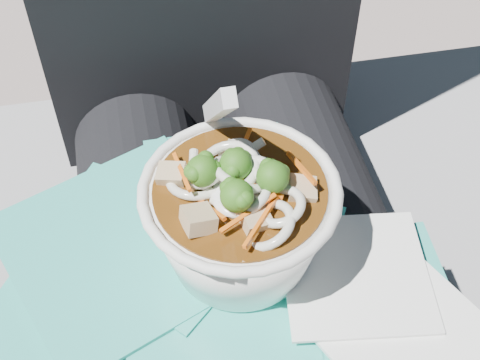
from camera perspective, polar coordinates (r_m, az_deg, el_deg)
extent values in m
cube|color=gray|center=(1.01, -1.20, -11.52)|extent=(1.01, 0.52, 0.48)
cylinder|color=black|center=(0.66, -6.68, -10.65)|extent=(0.14, 0.48, 0.14)
cylinder|color=black|center=(0.68, 8.22, -7.97)|extent=(0.14, 0.48, 0.14)
cube|color=teal|center=(0.61, 1.84, -4.32)|extent=(0.17, 0.15, 0.00)
cube|color=teal|center=(0.57, 5.45, -11.02)|extent=(0.19, 0.20, 0.00)
cube|color=teal|center=(0.59, -9.28, -8.43)|extent=(0.28, 0.29, 0.00)
cube|color=teal|center=(0.58, 10.83, -9.81)|extent=(0.15, 0.14, 0.00)
cube|color=teal|center=(0.59, 1.73, -6.73)|extent=(0.24, 0.24, 0.00)
cube|color=teal|center=(0.55, 3.22, -12.38)|extent=(0.16, 0.17, 0.00)
cube|color=teal|center=(0.58, -1.44, -7.28)|extent=(0.18, 0.22, 0.00)
cube|color=teal|center=(0.63, -1.38, -0.53)|extent=(0.14, 0.15, 0.00)
cube|color=teal|center=(0.59, -6.39, -6.49)|extent=(0.16, 0.16, 0.00)
cube|color=teal|center=(0.60, -9.87, -5.45)|extent=(0.25, 0.25, 0.00)
cube|color=white|center=(0.56, 13.42, -12.08)|extent=(0.16, 0.16, 0.00)
cube|color=white|center=(0.57, 9.84, -7.83)|extent=(0.14, 0.14, 0.00)
torus|color=white|center=(0.51, 0.00, -0.88)|extent=(0.16, 0.16, 0.01)
cylinder|color=#46260A|center=(0.51, 0.00, -1.10)|extent=(0.13, 0.13, 0.01)
torus|color=silver|center=(0.52, -0.10, 1.40)|extent=(0.04, 0.04, 0.02)
torus|color=silver|center=(0.51, -1.07, 0.94)|extent=(0.07, 0.07, 0.03)
torus|color=silver|center=(0.50, 1.11, 0.09)|extent=(0.05, 0.05, 0.03)
torus|color=silver|center=(0.51, -0.08, -1.33)|extent=(0.05, 0.05, 0.02)
torus|color=silver|center=(0.51, -0.11, -0.38)|extent=(0.04, 0.04, 0.01)
torus|color=silver|center=(0.51, -2.63, 0.59)|extent=(0.05, 0.05, 0.03)
torus|color=silver|center=(0.53, -0.20, 1.90)|extent=(0.04, 0.04, 0.03)
torus|color=silver|center=(0.50, 0.49, -1.46)|extent=(0.05, 0.05, 0.04)
torus|color=silver|center=(0.50, 0.24, -2.76)|extent=(0.05, 0.04, 0.03)
torus|color=silver|center=(0.51, 0.02, 0.50)|extent=(0.06, 0.06, 0.04)
torus|color=silver|center=(0.49, 2.25, -3.88)|extent=(0.06, 0.06, 0.04)
torus|color=silver|center=(0.49, 3.38, -2.25)|extent=(0.06, 0.06, 0.02)
torus|color=silver|center=(0.51, 1.09, -0.68)|extent=(0.07, 0.06, 0.05)
torus|color=silver|center=(0.51, 0.12, -0.77)|extent=(0.04, 0.05, 0.04)
torus|color=silver|center=(0.52, -3.77, -0.15)|extent=(0.07, 0.07, 0.02)
torus|color=silver|center=(0.51, 2.56, 0.61)|extent=(0.04, 0.05, 0.04)
torus|color=silver|center=(0.52, 1.32, 0.02)|extent=(0.04, 0.04, 0.03)
cylinder|color=silver|center=(0.52, -4.03, 0.91)|extent=(0.01, 0.04, 0.01)
cylinder|color=silver|center=(0.52, 1.17, 1.08)|extent=(0.02, 0.03, 0.02)
cylinder|color=silver|center=(0.51, 1.14, 0.56)|extent=(0.02, 0.03, 0.02)
cylinder|color=silver|center=(0.49, -1.24, -2.21)|extent=(0.02, 0.03, 0.01)
cylinder|color=silver|center=(0.53, 0.75, 2.53)|extent=(0.03, 0.01, 0.02)
cylinder|color=#71A24E|center=(0.50, 2.76, -0.64)|extent=(0.01, 0.01, 0.01)
sphere|color=#205413|center=(0.49, 2.81, 0.26)|extent=(0.02, 0.02, 0.02)
sphere|color=#205413|center=(0.50, 2.60, 1.17)|extent=(0.01, 0.01, 0.01)
sphere|color=#205413|center=(0.50, 2.39, 1.18)|extent=(0.01, 0.01, 0.01)
sphere|color=#205413|center=(0.50, 3.59, 0.67)|extent=(0.01, 0.01, 0.01)
sphere|color=#205413|center=(0.50, 2.31, 0.97)|extent=(0.01, 0.01, 0.01)
cylinder|color=#71A24E|center=(0.51, -0.36, 0.45)|extent=(0.01, 0.01, 0.01)
sphere|color=#205413|center=(0.50, -0.37, 1.35)|extent=(0.02, 0.02, 0.02)
sphere|color=#205413|center=(0.51, 0.28, 1.90)|extent=(0.01, 0.01, 0.01)
sphere|color=#205413|center=(0.51, -0.73, 2.06)|extent=(0.01, 0.01, 0.01)
sphere|color=#205413|center=(0.49, -0.58, 0.82)|extent=(0.01, 0.01, 0.01)
sphere|color=#205413|center=(0.51, -0.16, 2.17)|extent=(0.01, 0.01, 0.01)
cylinder|color=#71A24E|center=(0.51, -3.15, -0.12)|extent=(0.01, 0.01, 0.01)
sphere|color=#205413|center=(0.50, -3.21, 0.78)|extent=(0.02, 0.02, 0.02)
sphere|color=#205413|center=(0.49, -4.13, 0.71)|extent=(0.01, 0.01, 0.01)
sphere|color=#205413|center=(0.50, -2.95, 1.83)|extent=(0.01, 0.01, 0.01)
sphere|color=#205413|center=(0.49, -3.92, 0.54)|extent=(0.01, 0.01, 0.01)
sphere|color=#205413|center=(0.50, -2.28, 1.01)|extent=(0.01, 0.01, 0.01)
cylinder|color=#71A24E|center=(0.49, -0.26, -2.25)|extent=(0.01, 0.01, 0.01)
sphere|color=#205413|center=(0.48, -0.27, -1.35)|extent=(0.02, 0.02, 0.02)
sphere|color=#205413|center=(0.47, 0.18, -1.77)|extent=(0.01, 0.01, 0.01)
sphere|color=#205413|center=(0.47, 0.44, -1.57)|extent=(0.01, 0.01, 0.01)
sphere|color=#205413|center=(0.48, -1.04, -0.67)|extent=(0.01, 0.01, 0.01)
sphere|color=#205413|center=(0.48, -0.78, -0.43)|extent=(0.01, 0.01, 0.01)
cube|color=orange|center=(0.50, 1.32, -0.58)|extent=(0.04, 0.03, 0.01)
cube|color=orange|center=(0.48, 0.70, -2.82)|extent=(0.05, 0.02, 0.01)
cube|color=orange|center=(0.53, 0.14, 2.61)|extent=(0.03, 0.04, 0.01)
cube|color=orange|center=(0.48, 1.81, -3.55)|extent=(0.04, 0.04, 0.01)
cube|color=orange|center=(0.50, -2.82, -2.29)|extent=(0.02, 0.04, 0.02)
cube|color=orange|center=(0.50, 0.98, -1.40)|extent=(0.02, 0.05, 0.00)
cube|color=orange|center=(0.51, 5.25, 1.05)|extent=(0.01, 0.04, 0.01)
cube|color=orange|center=(0.51, -4.97, 0.71)|extent=(0.01, 0.05, 0.01)
cube|color=tan|center=(0.51, 5.31, -0.93)|extent=(0.03, 0.03, 0.02)
cube|color=tan|center=(0.53, -0.31, 2.29)|extent=(0.03, 0.02, 0.02)
cube|color=tan|center=(0.52, -5.84, 0.43)|extent=(0.03, 0.03, 0.02)
cube|color=tan|center=(0.49, -3.57, -3.38)|extent=(0.03, 0.03, 0.02)
cube|color=tan|center=(0.49, 1.32, -3.41)|extent=(0.03, 0.02, 0.02)
ellipsoid|color=white|center=(0.50, -0.76, -1.46)|extent=(0.03, 0.04, 0.01)
cube|color=white|center=(0.49, -1.86, 6.28)|extent=(0.01, 0.10, 0.10)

